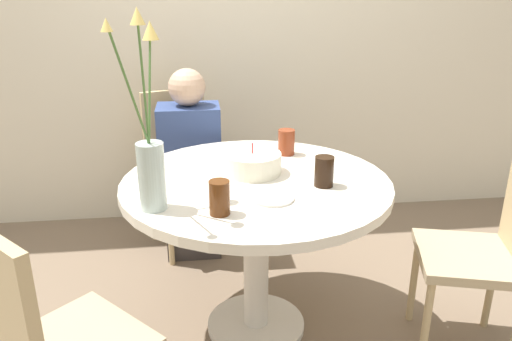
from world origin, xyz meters
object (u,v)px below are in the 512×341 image
side_plate (273,198)px  person_boy (191,171)px  chair_near_front (46,341)px  chair_far_back (492,241)px  chair_right_flank (181,160)px  flower_vase (150,154)px  drink_glass_1 (219,198)px  drink_glass_0 (286,142)px  birthday_cake (252,163)px  drink_glass_2 (324,171)px

side_plate → person_boy: (-0.32, 0.97, -0.23)m
chair_near_front → person_boy: person_boy is taller
chair_far_back → chair_right_flank: bearing=-117.0°
chair_near_front → flower_vase: 0.67m
chair_near_front → drink_glass_1: chair_near_front is taller
side_plate → flower_vase: bearing=-176.8°
flower_vase → side_plate: (0.44, 0.02, -0.20)m
flower_vase → person_boy: size_ratio=0.64×
flower_vase → person_boy: (0.12, 0.99, -0.43)m
chair_far_back → side_plate: (-0.89, 0.05, 0.22)m
drink_glass_0 → chair_right_flank: bearing=131.2°
chair_right_flank → birthday_cake: (0.33, -0.82, 0.26)m
side_plate → chair_right_flank: bearing=108.5°
chair_right_flank → side_plate: 1.20m
drink_glass_2 → side_plate: bearing=-153.6°
chair_right_flank → chair_far_back: 1.72m
side_plate → drink_glass_0: bearing=74.5°
birthday_cake → drink_glass_1: size_ratio=1.98×
chair_near_front → side_plate: bearing=-101.9°
chair_far_back → flower_vase: size_ratio=1.33×
chair_near_front → drink_glass_1: bearing=-100.1°
person_boy → drink_glass_0: bearing=-43.7°
drink_glass_2 → birthday_cake: bearing=146.2°
chair_far_back → flower_vase: bearing=-75.4°
chair_right_flank → drink_glass_0: size_ratio=7.68×
side_plate → drink_glass_2: bearing=26.4°
drink_glass_0 → person_boy: (-0.46, 0.44, -0.29)m
drink_glass_2 → person_boy: person_boy is taller
drink_glass_0 → person_boy: size_ratio=0.11×
chair_right_flank → chair_far_back: bearing=-63.0°
chair_near_front → chair_far_back: size_ratio=1.00×
flower_vase → drink_glass_2: bearing=11.6°
flower_vase → drink_glass_2: (0.66, 0.14, -0.14)m
chair_near_front → birthday_cake: (0.69, 0.75, 0.26)m
chair_right_flank → drink_glass_1: 1.26m
birthday_cake → drink_glass_1: bearing=-112.3°
chair_near_front → chair_far_back: same height
drink_glass_2 → person_boy: (-0.54, 0.85, -0.29)m
chair_near_front → drink_glass_1: 0.69m
chair_near_front → person_boy: size_ratio=0.85×
chair_far_back → birthday_cake: bearing=-94.3°
drink_glass_1 → chair_near_front: bearing=-146.3°
chair_right_flank → flower_vase: flower_vase is taller
flower_vase → person_boy: flower_vase is taller
chair_far_back → drink_glass_1: (-1.10, -0.06, 0.27)m
chair_right_flank → person_boy: bearing=-90.0°
chair_far_back → drink_glass_0: size_ratio=7.68×
drink_glass_0 → drink_glass_1: size_ratio=0.97×
flower_vase → drink_glass_0: bearing=43.1°
person_boy → flower_vase: bearing=-97.0°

